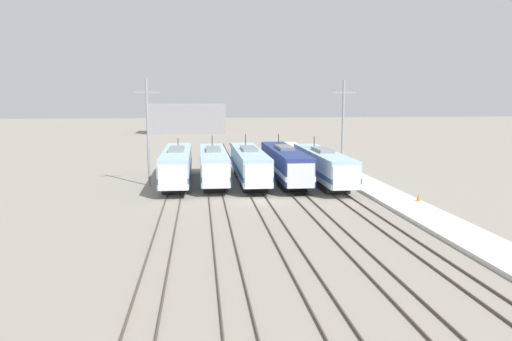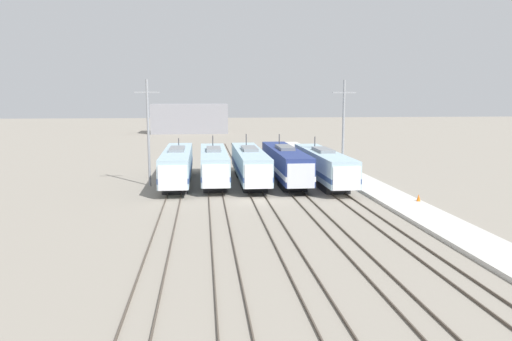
# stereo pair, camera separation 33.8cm
# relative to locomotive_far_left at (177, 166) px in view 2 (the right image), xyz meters

# --- Properties ---
(ground_plane) EXTENTS (400.00, 400.00, 0.00)m
(ground_plane) POSITION_rel_locomotive_far_left_xyz_m (8.42, -9.84, -2.17)
(ground_plane) COLOR gray
(rail_pair_far_left) EXTENTS (1.50, 120.00, 0.15)m
(rail_pair_far_left) POSITION_rel_locomotive_far_left_xyz_m (0.00, -9.84, -2.10)
(rail_pair_far_left) COLOR #4C4238
(rail_pair_far_left) RESTS_ON ground_plane
(rail_pair_center_left) EXTENTS (1.51, 120.00, 0.15)m
(rail_pair_center_left) POSITION_rel_locomotive_far_left_xyz_m (4.21, -9.84, -2.10)
(rail_pair_center_left) COLOR #4C4238
(rail_pair_center_left) RESTS_ON ground_plane
(rail_pair_center) EXTENTS (1.51, 120.00, 0.15)m
(rail_pair_center) POSITION_rel_locomotive_far_left_xyz_m (8.42, -9.84, -2.10)
(rail_pair_center) COLOR #4C4238
(rail_pair_center) RESTS_ON ground_plane
(rail_pair_center_right) EXTENTS (1.51, 120.00, 0.15)m
(rail_pair_center_right) POSITION_rel_locomotive_far_left_xyz_m (12.63, -9.84, -2.10)
(rail_pair_center_right) COLOR #4C4238
(rail_pair_center_right) RESTS_ON ground_plane
(rail_pair_far_right) EXTENTS (1.50, 120.00, 0.15)m
(rail_pair_far_right) POSITION_rel_locomotive_far_left_xyz_m (16.84, -9.84, -2.10)
(rail_pair_far_right) COLOR #4C4238
(rail_pair_far_right) RESTS_ON ground_plane
(locomotive_far_left) EXTENTS (3.12, 19.29, 4.95)m
(locomotive_far_left) POSITION_rel_locomotive_far_left_xyz_m (0.00, 0.00, 0.00)
(locomotive_far_left) COLOR #232326
(locomotive_far_left) RESTS_ON ground_plane
(locomotive_center_left) EXTENTS (3.02, 18.22, 5.25)m
(locomotive_center_left) POSITION_rel_locomotive_far_left_xyz_m (4.21, 0.13, -0.03)
(locomotive_center_left) COLOR #232326
(locomotive_center_left) RESTS_ON ground_plane
(locomotive_center) EXTENTS (3.09, 19.65, 5.39)m
(locomotive_center) POSITION_rel_locomotive_far_left_xyz_m (8.42, 0.30, -0.03)
(locomotive_center) COLOR #232326
(locomotive_center) RESTS_ON ground_plane
(locomotive_center_right) EXTENTS (3.07, 19.93, 5.34)m
(locomotive_center_right) POSITION_rel_locomotive_far_left_xyz_m (12.63, 0.12, 0.01)
(locomotive_center_right) COLOR black
(locomotive_center_right) RESTS_ON ground_plane
(locomotive_far_right) EXTENTS (3.07, 19.68, 5.13)m
(locomotive_far_right) POSITION_rel_locomotive_far_left_xyz_m (16.84, -1.64, -0.06)
(locomotive_far_right) COLOR #232326
(locomotive_far_right) RESTS_ON ground_plane
(catenary_tower_left) EXTENTS (2.77, 0.28, 11.94)m
(catenary_tower_left) POSITION_rel_locomotive_far_left_xyz_m (-3.10, -0.55, 4.12)
(catenary_tower_left) COLOR gray
(catenary_tower_left) RESTS_ON ground_plane
(catenary_tower_right) EXTENTS (2.77, 0.28, 11.94)m
(catenary_tower_right) POSITION_rel_locomotive_far_left_xyz_m (19.34, -0.55, 4.12)
(catenary_tower_right) COLOR gray
(catenary_tower_right) RESTS_ON ground_plane
(platform) EXTENTS (4.00, 120.00, 0.31)m
(platform) POSITION_rel_locomotive_far_left_xyz_m (21.44, -9.84, -2.02)
(platform) COLOR beige
(platform) RESTS_ON ground_plane
(traffic_cone) EXTENTS (0.37, 0.37, 0.66)m
(traffic_cone) POSITION_rel_locomotive_far_left_xyz_m (23.01, -13.52, -1.53)
(traffic_cone) COLOR orange
(traffic_cone) RESTS_ON platform
(depot_building) EXTENTS (20.97, 10.84, 8.11)m
(depot_building) POSITION_rel_locomotive_far_left_xyz_m (-0.57, 84.78, 1.88)
(depot_building) COLOR gray
(depot_building) RESTS_ON ground_plane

